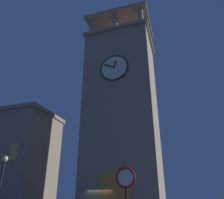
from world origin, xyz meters
name	(u,v)px	position (x,y,z in m)	size (l,w,h in m)	color
clocktower	(122,112)	(-1.54, -2.41, 11.35)	(8.65, 7.14, 27.67)	gray
street_lamp	(2,175)	(4.66, 8.41, 3.31)	(0.44, 0.44, 4.68)	black
no_horn_sign	(126,185)	(-5.63, 13.12, 2.33)	(0.78, 0.14, 2.96)	black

